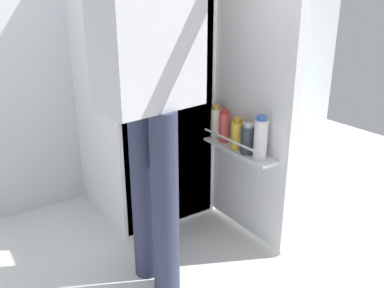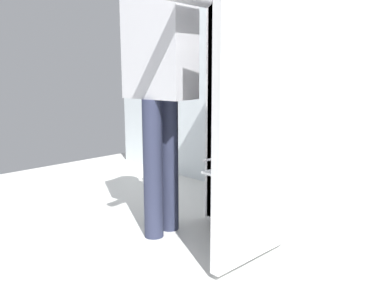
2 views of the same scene
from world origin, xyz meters
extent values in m
plane|color=silver|center=(0.00, 0.00, 0.00)|extent=(5.09, 5.09, 0.00)
cube|color=white|center=(0.00, 0.58, 0.80)|extent=(0.61, 0.66, 1.60)
cube|color=white|center=(0.00, 0.25, 0.80)|extent=(0.57, 0.01, 1.56)
cube|color=white|center=(0.00, 0.30, 0.92)|extent=(0.53, 0.09, 0.01)
cube|color=white|center=(0.33, -0.05, 0.81)|extent=(0.05, 0.59, 1.57)
cube|color=white|center=(0.25, -0.05, 0.52)|extent=(0.11, 0.50, 0.01)
cylinder|color=silver|center=(0.20, -0.05, 0.59)|extent=(0.01, 0.48, 0.01)
cylinder|color=#333842|center=(0.24, -0.12, 0.60)|extent=(0.07, 0.07, 0.14)
cylinder|color=silver|center=(0.24, -0.12, 0.68)|extent=(0.05, 0.05, 0.02)
cylinder|color=white|center=(0.25, -0.21, 0.63)|extent=(0.07, 0.07, 0.20)
cylinder|color=#335BB2|center=(0.25, -0.21, 0.74)|extent=(0.05, 0.05, 0.02)
cylinder|color=#DB4C47|center=(0.25, 0.09, 0.61)|extent=(0.06, 0.06, 0.16)
cylinder|color=#B22D28|center=(0.25, 0.09, 0.70)|extent=(0.04, 0.04, 0.02)
cylinder|color=gold|center=(0.24, -0.03, 0.60)|extent=(0.07, 0.07, 0.15)
cylinder|color=#BC8419|center=(0.24, -0.03, 0.69)|extent=(0.05, 0.05, 0.03)
cylinder|color=#EDE5CC|center=(0.25, 0.16, 0.62)|extent=(0.06, 0.06, 0.17)
cylinder|color=#B78933|center=(0.25, 0.16, 0.71)|extent=(0.05, 0.05, 0.03)
cylinder|color=red|center=(0.15, 0.30, 0.97)|extent=(0.09, 0.09, 0.09)
cylinder|color=#2D334C|center=(-0.33, -0.06, 0.43)|extent=(0.12, 0.12, 0.87)
cylinder|color=#2D334C|center=(-0.31, -0.21, 0.43)|extent=(0.12, 0.12, 0.87)
cube|color=silver|center=(-0.32, -0.14, 1.17)|extent=(0.46, 0.28, 0.61)
cylinder|color=silver|center=(-0.35, 0.08, 1.15)|extent=(0.08, 0.08, 0.58)
camera|label=1|loc=(-1.09, -1.60, 1.32)|focal=38.36mm
camera|label=2|loc=(1.60, -1.73, 1.06)|focal=38.00mm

